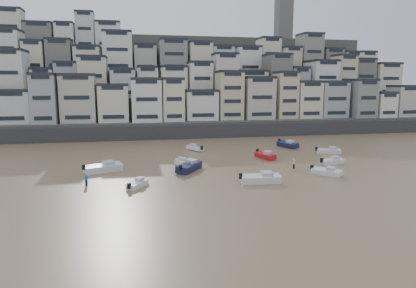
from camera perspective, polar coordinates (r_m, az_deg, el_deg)
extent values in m
plane|color=#906D4D|center=(33.26, 2.50, -15.24)|extent=(400.00, 400.00, 0.00)
cube|color=#38383A|center=(96.72, -1.10, 1.99)|extent=(140.00, 3.00, 3.50)
cube|color=#4C4C47|center=(104.49, 0.90, 2.66)|extent=(140.00, 14.00, 4.00)
cube|color=#4C4C47|center=(115.91, -0.39, 4.79)|extent=(140.00, 14.00, 10.00)
cube|color=#4C4C47|center=(127.46, -1.44, 6.98)|extent=(140.00, 14.00, 18.00)
cube|color=#4C4C47|center=(139.20, -2.33, 8.80)|extent=(140.00, 16.00, 26.00)
cube|color=#4C4C47|center=(153.05, -3.20, 9.94)|extent=(140.00, 18.00, 32.00)
cube|color=#66635E|center=(164.19, 11.55, 18.49)|extent=(6.00, 6.00, 18.00)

